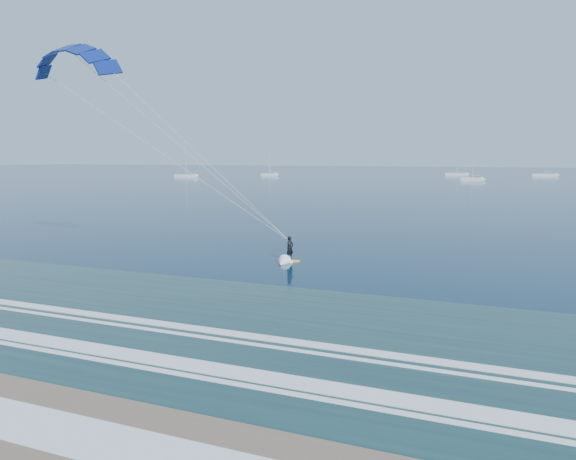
# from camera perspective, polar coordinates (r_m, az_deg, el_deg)

# --- Properties ---
(ground) EXTENTS (900.00, 900.00, 0.00)m
(ground) POSITION_cam_1_polar(r_m,az_deg,el_deg) (17.32, -16.29, -21.71)
(ground) COLOR #072D41
(ground) RESTS_ON ground
(kitesurfer_rig) EXTENTS (22.05, 8.73, 18.40)m
(kitesurfer_rig) POSITION_cam_1_polar(r_m,az_deg,el_deg) (42.20, -11.99, 9.17)
(kitesurfer_rig) COLOR yellow
(kitesurfer_rig) RESTS_ON ground
(sailboat_0) EXTENTS (10.26, 2.40, 13.74)m
(sailboat_0) POSITION_cam_1_polar(r_m,az_deg,el_deg) (220.15, -11.25, 5.94)
(sailboat_0) COLOR white
(sailboat_0) RESTS_ON ground
(sailboat_1) EXTENTS (7.39, 2.40, 10.32)m
(sailboat_1) POSITION_cam_1_polar(r_m,az_deg,el_deg) (229.23, -2.06, 6.17)
(sailboat_1) COLOR white
(sailboat_1) RESTS_ON ground
(sailboat_2) EXTENTS (9.70, 2.40, 12.94)m
(sailboat_2) POSITION_cam_1_polar(r_m,az_deg,el_deg) (247.26, 18.24, 5.92)
(sailboat_2) COLOR white
(sailboat_2) RESTS_ON ground
(sailboat_3) EXTENTS (7.75, 2.40, 10.89)m
(sailboat_3) POSITION_cam_1_polar(r_m,az_deg,el_deg) (194.53, 19.78, 5.35)
(sailboat_3) COLOR white
(sailboat_3) RESTS_ON ground
(sailboat_4) EXTENTS (10.18, 2.40, 13.64)m
(sailboat_4) POSITION_cam_1_polar(r_m,az_deg,el_deg) (251.39, 26.63, 5.50)
(sailboat_4) COLOR white
(sailboat_4) RESTS_ON ground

